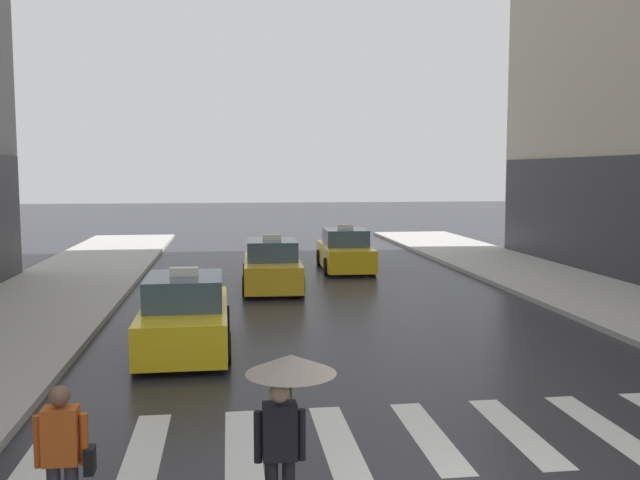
{
  "coord_description": "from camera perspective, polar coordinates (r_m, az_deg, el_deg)",
  "views": [
    {
      "loc": [
        -2.87,
        -6.47,
        3.84
      ],
      "look_at": [
        -0.93,
        8.0,
        2.4
      ],
      "focal_mm": 38.83,
      "sensor_mm": 36.0,
      "label": 1
    }
  ],
  "objects": [
    {
      "name": "taxi_second",
      "position": [
        22.81,
        -3.98,
        -2.22
      ],
      "size": [
        2.04,
        4.59,
        1.8
      ],
      "color": "gold",
      "rests_on": "ground"
    },
    {
      "name": "pedestrian_with_handbag",
      "position": [
        7.97,
        -20.42,
        -16.12
      ],
      "size": [
        0.6,
        0.24,
        1.65
      ],
      "color": "#333338",
      "rests_on": "ground"
    },
    {
      "name": "pedestrian_with_umbrella",
      "position": [
        7.43,
        -2.74,
        -12.59
      ],
      "size": [
        0.96,
        0.96,
        1.94
      ],
      "color": "black",
      "rests_on": "ground"
    },
    {
      "name": "taxi_third",
      "position": [
        27.1,
        2.07,
        -0.96
      ],
      "size": [
        2.03,
        4.59,
        1.8
      ],
      "color": "yellow",
      "rests_on": "ground"
    },
    {
      "name": "crosswalk_markings",
      "position": [
        10.61,
        8.95,
        -15.62
      ],
      "size": [
        11.3,
        2.8,
        0.01
      ],
      "color": "silver",
      "rests_on": "ground"
    },
    {
      "name": "taxi_lead",
      "position": [
        15.34,
        -11.06,
        -6.18
      ],
      "size": [
        1.95,
        4.55,
        1.8
      ],
      "color": "yellow",
      "rests_on": "ground"
    }
  ]
}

